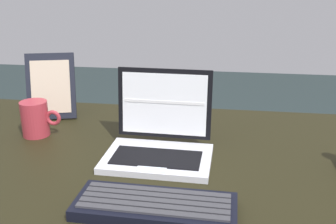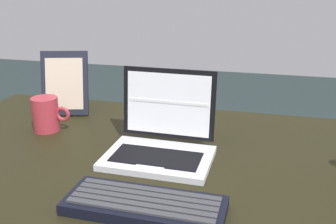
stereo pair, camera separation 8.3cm
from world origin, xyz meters
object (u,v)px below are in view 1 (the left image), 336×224
Objects in this scene: external_keyboard at (155,206)px; coffee_mug at (36,119)px; photo_frame at (51,87)px; laptop_front at (160,141)px.

coffee_mug is at bearing 140.40° from external_keyboard.
laptop_front is at bearing -31.66° from photo_frame.
external_keyboard is 0.50m from coffee_mug.
photo_frame reaches higher than coffee_mug.
coffee_mug is (-0.39, 0.32, 0.04)m from external_keyboard.
laptop_front is at bearing -13.35° from coffee_mug.
laptop_front is 0.24m from external_keyboard.
laptop_front reaches higher than photo_frame.
photo_frame reaches higher than external_keyboard.
laptop_front is 0.84× the size of external_keyboard.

